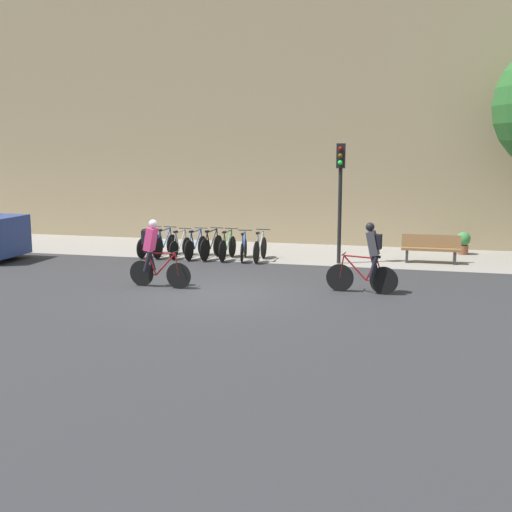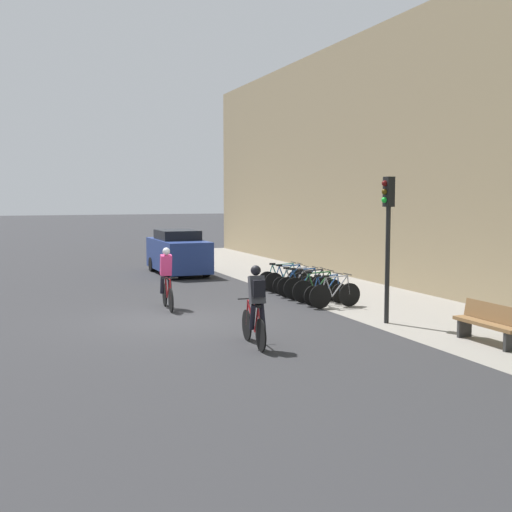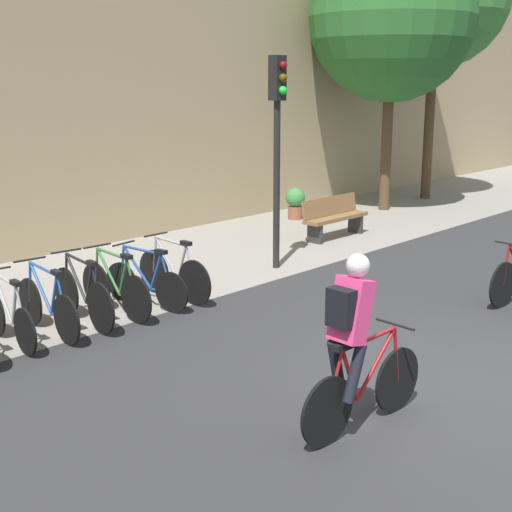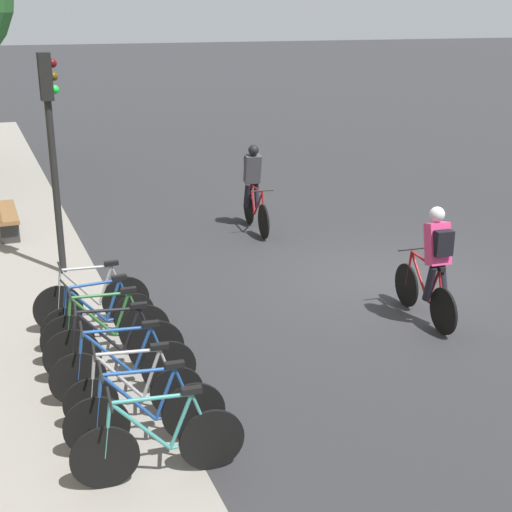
{
  "view_description": "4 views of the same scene",
  "coord_description": "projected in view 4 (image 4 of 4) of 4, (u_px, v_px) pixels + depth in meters",
  "views": [
    {
      "loc": [
        4.91,
        -15.0,
        3.57
      ],
      "look_at": [
        0.73,
        1.39,
        0.75
      ],
      "focal_mm": 45.0,
      "sensor_mm": 36.0,
      "label": 1
    },
    {
      "loc": [
        16.41,
        -4.1,
        3.26
      ],
      "look_at": [
        0.85,
        2.1,
        1.7
      ],
      "focal_mm": 45.0,
      "sensor_mm": 36.0,
      "label": 2
    },
    {
      "loc": [
        -6.99,
        -3.28,
        3.29
      ],
      "look_at": [
        -0.12,
        3.11,
        1.01
      ],
      "focal_mm": 50.0,
      "sensor_mm": 36.0,
      "label": 3
    },
    {
      "loc": [
        -9.79,
        6.28,
        4.36
      ],
      "look_at": [
        -0.07,
        2.4,
        0.78
      ],
      "focal_mm": 50.0,
      "sensor_mm": 36.0,
      "label": 4
    }
  ],
  "objects": [
    {
      "name": "parked_bike_5",
      "position": [
        107.0,
        330.0,
        9.35
      ],
      "size": [
        0.46,
        1.7,
        0.98
      ],
      "color": "black",
      "rests_on": "ground"
    },
    {
      "name": "parked_bike_7",
      "position": [
        92.0,
        300.0,
        10.32
      ],
      "size": [
        0.46,
        1.68,
        0.99
      ],
      "color": "black",
      "rests_on": "ground"
    },
    {
      "name": "parked_bike_1",
      "position": [
        146.0,
        414.0,
        7.4
      ],
      "size": [
        0.46,
        1.69,
        0.98
      ],
      "color": "black",
      "rests_on": "ground"
    },
    {
      "name": "parked_bike_3",
      "position": [
        124.0,
        368.0,
        8.38
      ],
      "size": [
        0.46,
        1.72,
        0.97
      ],
      "color": "black",
      "rests_on": "ground"
    },
    {
      "name": "traffic_light_pole",
      "position": [
        51.0,
        125.0,
        11.81
      ],
      "size": [
        0.26,
        0.3,
        3.76
      ],
      "color": "black",
      "rests_on": "ground"
    },
    {
      "name": "parked_bike_0",
      "position": [
        160.0,
        443.0,
        6.92
      ],
      "size": [
        0.46,
        1.71,
        0.97
      ],
      "color": "black",
      "rests_on": "ground"
    },
    {
      "name": "bench",
      "position": [
        4.0,
        211.0,
        14.69
      ],
      "size": [
        1.83,
        0.44,
        0.89
      ],
      "color": "brown",
      "rests_on": "ground"
    },
    {
      "name": "cyclist_grey",
      "position": [
        254.0,
        185.0,
        14.89
      ],
      "size": [
        1.81,
        0.48,
        1.79
      ],
      "color": "black",
      "rests_on": "ground"
    },
    {
      "name": "cyclist_pink",
      "position": [
        433.0,
        263.0,
        10.24
      ],
      "size": [
        1.75,
        0.46,
        1.78
      ],
      "color": "black",
      "rests_on": "ground"
    },
    {
      "name": "parked_bike_2",
      "position": [
        135.0,
        391.0,
        7.9
      ],
      "size": [
        0.46,
        1.56,
        0.94
      ],
      "color": "black",
      "rests_on": "ground"
    },
    {
      "name": "ground",
      "position": [
        384.0,
        281.0,
        12.21
      ],
      "size": [
        200.0,
        200.0,
        0.0
      ],
      "primitive_type": "plane",
      "color": "#2B2B2D"
    },
    {
      "name": "parked_bike_6",
      "position": [
        99.0,
        316.0,
        9.84
      ],
      "size": [
        0.46,
        1.61,
        0.94
      ],
      "color": "black",
      "rests_on": "ground"
    },
    {
      "name": "parked_bike_4",
      "position": [
        115.0,
        347.0,
        8.86
      ],
      "size": [
        0.46,
        1.74,
        0.99
      ],
      "color": "black",
      "rests_on": "ground"
    }
  ]
}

